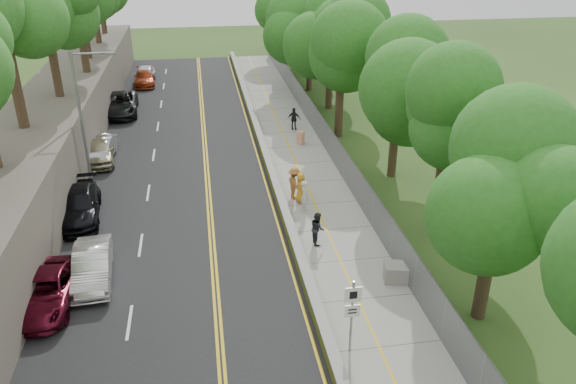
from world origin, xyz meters
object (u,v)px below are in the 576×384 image
(streetlight, at_px, (84,110))
(signpost, at_px, (352,309))
(person_far, at_px, (294,119))
(concrete_block, at_px, (398,272))
(car_1, at_px, (92,266))
(painter_0, at_px, (301,188))
(car_2, at_px, (46,291))
(construction_barrel, at_px, (301,138))

(streetlight, distance_m, signpost, 20.72)
(signpost, distance_m, person_far, 24.68)
(signpost, xyz_separation_m, concrete_block, (3.25, 4.12, -1.52))
(car_1, xyz_separation_m, painter_0, (10.45, 6.11, 0.16))
(streetlight, height_order, person_far, streetlight)
(streetlight, distance_m, painter_0, 13.30)
(car_1, xyz_separation_m, car_2, (-1.60, -1.59, -0.05))
(signpost, relative_size, construction_barrel, 3.26)
(construction_barrel, relative_size, person_far, 0.56)
(construction_barrel, distance_m, car_2, 21.64)
(signpost, height_order, car_2, signpost)
(construction_barrel, bearing_deg, concrete_block, -86.04)
(car_1, bearing_deg, construction_barrel, 46.53)
(streetlight, distance_m, car_1, 11.48)
(concrete_block, bearing_deg, streetlight, 138.86)
(streetlight, relative_size, signpost, 2.58)
(signpost, xyz_separation_m, car_1, (-10.05, 6.31, -1.19))
(streetlight, relative_size, person_far, 4.68)
(concrete_block, distance_m, painter_0, 8.79)
(signpost, bearing_deg, car_2, 157.95)
(signpost, height_order, concrete_block, signpost)
(streetlight, xyz_separation_m, car_1, (1.46, -10.71, -3.87))
(signpost, bearing_deg, person_far, 85.11)
(construction_barrel, distance_m, person_far, 3.12)
(signpost, distance_m, car_1, 11.93)
(concrete_block, height_order, painter_0, painter_0)
(car_2, bearing_deg, car_1, 47.47)
(construction_barrel, height_order, concrete_block, construction_barrel)
(car_1, xyz_separation_m, person_far, (12.15, 18.25, 0.14))
(construction_barrel, relative_size, car_2, 0.20)
(car_2, distance_m, painter_0, 14.30)
(painter_0, bearing_deg, streetlight, 60.69)
(construction_barrel, height_order, painter_0, painter_0)
(signpost, xyz_separation_m, person_far, (2.10, 24.56, -1.06))
(streetlight, relative_size, painter_0, 4.57)
(construction_barrel, distance_m, concrete_block, 17.39)
(car_1, distance_m, car_2, 2.26)
(car_2, xyz_separation_m, person_far, (13.75, 19.84, 0.19))
(painter_0, bearing_deg, signpost, 169.95)
(car_1, relative_size, person_far, 2.59)
(car_2, bearing_deg, signpost, -19.40)
(car_1, distance_m, person_far, 21.93)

